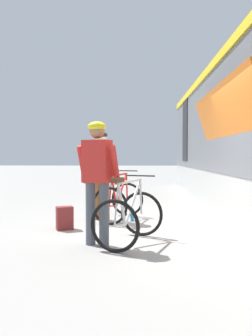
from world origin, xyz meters
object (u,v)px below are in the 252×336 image
backpack_on_platform (65,218)px  cyclist_near_in_white (101,167)px  cyclist_far_in_red (97,172)px  bicycle_near_red (119,200)px  water_bottle_near_the_bikes (132,215)px  bicycle_far_silver (129,216)px

backpack_on_platform → cyclist_near_in_white: bearing=36.5°
cyclist_far_in_red → bicycle_near_red: cyclist_far_in_red is taller
cyclist_far_in_red → bicycle_near_red: size_ratio=1.43×
cyclist_near_in_white → backpack_on_platform: 1.36m
bicycle_near_red → water_bottle_near_the_bikes: 0.39m
backpack_on_platform → water_bottle_near_the_bikes: 1.43m
cyclist_far_in_red → water_bottle_near_the_bikes: (0.48, 1.83, -0.93)m
bicycle_far_silver → cyclist_near_in_white: bearing=108.1°
cyclist_near_in_white → backpack_on_platform: cyclist_near_in_white is taller
bicycle_far_silver → backpack_on_platform: 1.47m
cyclist_near_in_white → water_bottle_near_the_bikes: cyclist_near_in_white is taller
backpack_on_platform → water_bottle_near_the_bikes: bearing=12.8°
cyclist_near_in_white → cyclist_far_in_red: same height
cyclist_near_in_white → cyclist_far_in_red: 1.92m
cyclist_near_in_white → cyclist_far_in_red: size_ratio=1.00×
water_bottle_near_the_bikes → backpack_on_platform: bearing=-144.4°
backpack_on_platform → bicycle_near_red: bearing=21.6°
bicycle_far_silver → water_bottle_near_the_bikes: 1.76m
bicycle_near_red → backpack_on_platform: bearing=-135.5°
bicycle_near_red → bicycle_far_silver: 1.80m
bicycle_near_red → backpack_on_platform: size_ratio=3.08×
cyclist_near_in_white → backpack_on_platform: bearing=-120.6°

